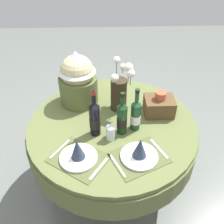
{
  "coord_description": "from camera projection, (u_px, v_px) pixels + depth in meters",
  "views": [
    {
      "loc": [
        -0.05,
        -1.4,
        1.96
      ],
      "look_at": [
        0.0,
        0.03,
        0.81
      ],
      "focal_mm": 40.21,
      "sensor_mm": 36.0,
      "label": 1
    }
  ],
  "objects": [
    {
      "name": "place_setting_left",
      "position": [
        78.0,
        154.0,
        1.56
      ],
      "size": [
        0.43,
        0.41,
        0.16
      ],
      "color": "#4E562F",
      "rests_on": "dining_table"
    },
    {
      "name": "wine_bottle_left",
      "position": [
        122.0,
        118.0,
        1.71
      ],
      "size": [
        0.07,
        0.07,
        0.33
      ],
      "color": "#143819",
      "rests_on": "dining_table"
    },
    {
      "name": "wine_bottle_right",
      "position": [
        136.0,
        115.0,
        1.74
      ],
      "size": [
        0.07,
        0.07,
        0.34
      ],
      "color": "#194223",
      "rests_on": "dining_table"
    },
    {
      "name": "dining_table",
      "position": [
        112.0,
        137.0,
        1.95
      ],
      "size": [
        1.27,
        1.27,
        0.73
      ],
      "color": "#5B6638",
      "rests_on": "ground"
    },
    {
      "name": "tumbler_near_right",
      "position": [
        111.0,
        133.0,
        1.7
      ],
      "size": [
        0.06,
        0.06,
        0.11
      ],
      "primitive_type": "cylinder",
      "color": "silver",
      "rests_on": "dining_table"
    },
    {
      "name": "ground",
      "position": [
        112.0,
        183.0,
        2.32
      ],
      "size": [
        8.0,
        8.0,
        0.0
      ],
      "primitive_type": "plane",
      "color": "slate"
    },
    {
      "name": "woven_basket_side_right",
      "position": [
        159.0,
        105.0,
        1.91
      ],
      "size": [
        0.22,
        0.18,
        0.19
      ],
      "color": "brown",
      "rests_on": "dining_table"
    },
    {
      "name": "gift_tub_back_left",
      "position": [
        78.0,
        77.0,
        1.93
      ],
      "size": [
        0.3,
        0.3,
        0.44
      ],
      "color": "#566033",
      "rests_on": "dining_table"
    },
    {
      "name": "wine_bottle_centre",
      "position": [
        95.0,
        119.0,
        1.69
      ],
      "size": [
        0.08,
        0.08,
        0.35
      ],
      "color": "black",
      "rests_on": "dining_table"
    },
    {
      "name": "flower_vase",
      "position": [
        120.0,
        90.0,
        1.89
      ],
      "size": [
        0.17,
        0.23,
        0.42
      ],
      "color": "#332819",
      "rests_on": "dining_table"
    },
    {
      "name": "place_setting_right",
      "position": [
        140.0,
        152.0,
        1.57
      ],
      "size": [
        0.42,
        0.38,
        0.16
      ],
      "color": "#4E562F",
      "rests_on": "dining_table"
    }
  ]
}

